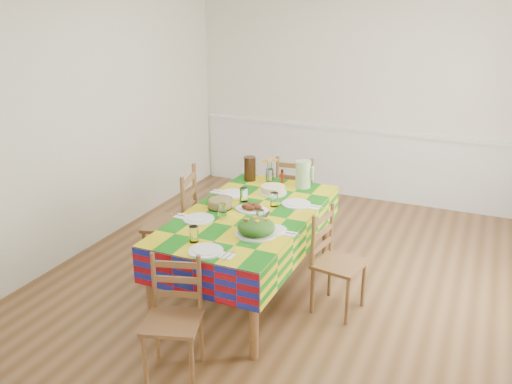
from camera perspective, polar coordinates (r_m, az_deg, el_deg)
room at (r=4.66m, az=4.41°, el=5.35°), size 4.58×5.08×2.78m
wainscot at (r=7.20m, az=10.94°, el=3.18°), size 4.41×0.06×0.92m
dining_table at (r=4.72m, az=-0.70°, el=-3.08°), size 1.05×1.95×0.76m
setting_near_head at (r=4.04m, az=-5.71°, el=-5.55°), size 0.42×0.28×0.13m
setting_left_near at (r=4.55m, az=-5.22°, el=-2.52°), size 0.48×0.28×0.13m
setting_left_far at (r=5.03m, az=-2.10°, el=-0.20°), size 0.48×0.29×0.13m
setting_right_near at (r=4.36m, az=1.29°, el=-3.52°), size 0.45×0.26×0.12m
setting_right_far at (r=4.84m, az=3.48°, el=-1.09°), size 0.49×0.28×0.13m
meat_platter at (r=4.72m, az=-0.46°, el=-1.67°), size 0.30×0.22×0.06m
salad_platter at (r=4.24m, az=0.03°, el=-3.79°), size 0.33×0.33×0.14m
pasta_bowl at (r=4.78m, az=-3.81°, el=-1.18°), size 0.22×0.22×0.08m
cake at (r=5.12m, az=1.79°, el=0.24°), size 0.27×0.27×0.07m
serving_utensils at (r=4.54m, az=0.45°, el=-2.84°), size 0.16×0.35×0.01m
flower_vase at (r=5.41m, az=1.43°, el=2.13°), size 0.16×0.13×0.25m
hot_sauce at (r=5.41m, az=2.77°, el=1.68°), size 0.03×0.03×0.14m
green_pitcher at (r=5.28m, az=5.00°, el=1.87°), size 0.15×0.15×0.26m
tea_pitcher at (r=5.46m, az=-0.67°, el=2.48°), size 0.12×0.12×0.24m
name_card at (r=3.91m, az=-6.22°, el=-6.82°), size 0.08×0.02×0.02m
chair_near at (r=3.88m, az=-8.65°, el=-13.03°), size 0.47×0.46×0.86m
chair_far at (r=5.85m, az=4.35°, el=-0.58°), size 0.46×0.45×0.96m
chair_left at (r=5.13m, az=-8.53°, el=-3.27°), size 0.55×0.56×1.05m
chair_right at (r=4.58m, az=8.33°, el=-7.34°), size 0.43×0.45×0.88m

